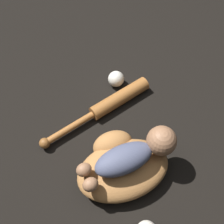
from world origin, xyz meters
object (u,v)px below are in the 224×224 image
at_px(baseball, 116,79).
at_px(baseball_bat, 109,105).
at_px(baseball_glove, 121,165).
at_px(baby_figure, 136,154).

bearing_deg(baseball, baseball_bat, -140.46).
distance_m(baseball_bat, baseball, 0.14).
bearing_deg(baseball_glove, baby_figure, -35.26).
bearing_deg(baby_figure, baseball_bat, 71.09).
xyz_separation_m(baby_figure, baseball_bat, (0.10, 0.29, -0.12)).
bearing_deg(baseball_bat, baseball_glove, -118.00).
bearing_deg(baseball_bat, baby_figure, -108.91).
relative_size(baseball_glove, baseball, 5.51).
relative_size(baby_figure, baseball, 5.11).
relative_size(baseball_glove, baseball_bat, 0.75).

